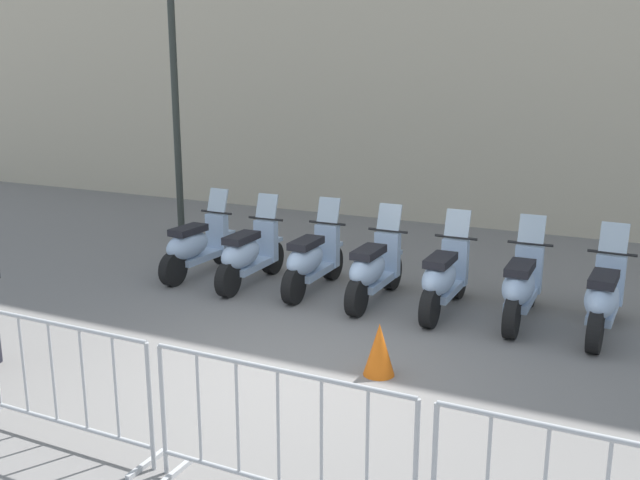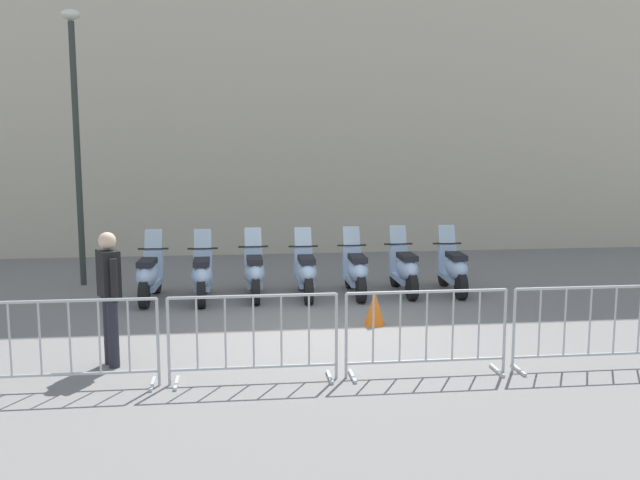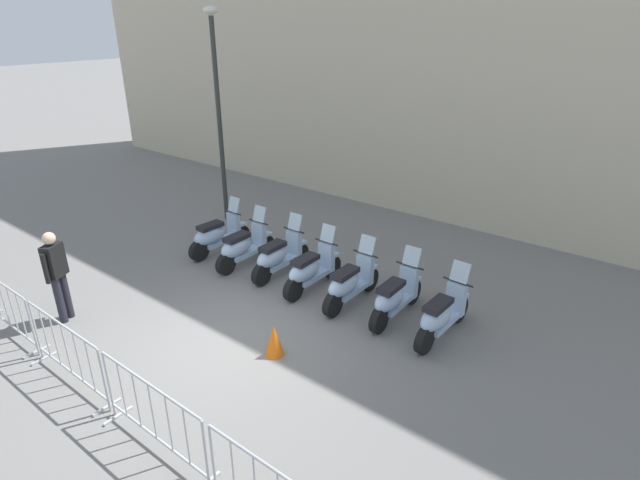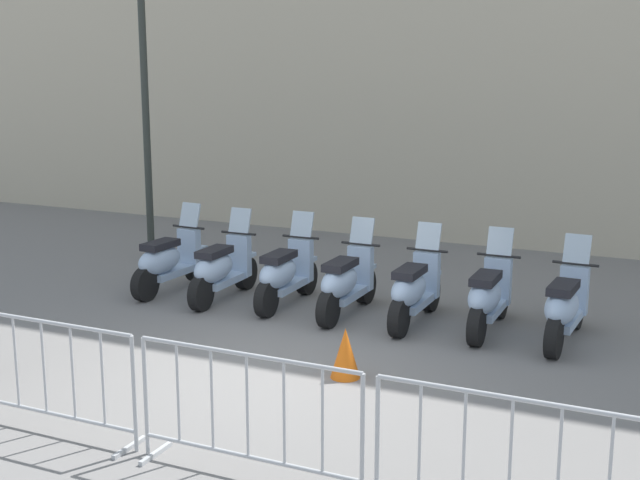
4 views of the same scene
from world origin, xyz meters
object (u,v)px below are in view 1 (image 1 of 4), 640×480
at_px(motorcycle_2, 312,261).
at_px(traffic_cone, 379,349).
at_px(barrier_segment_3, 278,440).
at_px(motorcycle_4, 443,279).
at_px(motorcycle_1, 248,255).
at_px(barrier_segment_2, 54,383).
at_px(street_lamp, 173,53).
at_px(motorcycle_5, 521,287).
at_px(motorcycle_0, 196,247).
at_px(motorcycle_3, 373,270).
at_px(motorcycle_6, 603,299).

relative_size(motorcycle_2, traffic_cone, 3.14).
bearing_deg(barrier_segment_3, motorcycle_4, 88.19).
xyz_separation_m(motorcycle_1, barrier_segment_2, (0.57, -4.43, 0.07)).
relative_size(street_lamp, traffic_cone, 9.74).
bearing_deg(motorcycle_5, motorcycle_2, 177.14).
relative_size(motorcycle_0, street_lamp, 0.32).
bearing_deg(barrier_segment_2, traffic_cone, 47.66).
relative_size(motorcycle_5, traffic_cone, 3.14).
distance_m(motorcycle_1, traffic_cone, 3.41).
xyz_separation_m(motorcycle_2, motorcycle_5, (2.81, -0.14, 0.00)).
height_order(motorcycle_4, traffic_cone, motorcycle_4).
xyz_separation_m(motorcycle_0, motorcycle_2, (1.88, -0.06, 0.00)).
bearing_deg(motorcycle_0, traffic_cone, -32.59).
relative_size(motorcycle_2, motorcycle_5, 1.00).
relative_size(motorcycle_3, street_lamp, 0.32).
distance_m(motorcycle_0, motorcycle_3, 2.82).
bearing_deg(motorcycle_6, barrier_segment_3, -114.71).
bearing_deg(motorcycle_3, motorcycle_0, 176.18).
bearing_deg(motorcycle_5, barrier_segment_2, -126.19).
bearing_deg(barrier_segment_2, motorcycle_6, 45.95).
xyz_separation_m(motorcycle_2, motorcycle_3, (0.93, -0.13, 0.00)).
xyz_separation_m(motorcycle_2, motorcycle_6, (3.74, -0.24, 0.00)).
height_order(motorcycle_2, street_lamp, street_lamp).
distance_m(motorcycle_0, street_lamp, 3.59).
height_order(motorcycle_1, traffic_cone, motorcycle_1).
bearing_deg(motorcycle_1, street_lamp, 141.47).
relative_size(motorcycle_1, motorcycle_4, 1.00).
relative_size(motorcycle_0, motorcycle_4, 1.00).
xyz_separation_m(motorcycle_2, street_lamp, (-3.29, 1.80, 2.81)).
bearing_deg(barrier_segment_3, motorcycle_1, 120.45).
bearing_deg(street_lamp, barrier_segment_3, -51.96).
height_order(motorcycle_3, motorcycle_5, same).
height_order(barrier_segment_2, street_lamp, street_lamp).
bearing_deg(motorcycle_4, barrier_segment_3, -91.81).
relative_size(motorcycle_0, motorcycle_5, 1.00).
bearing_deg(motorcycle_2, motorcycle_3, -7.76).
distance_m(street_lamp, traffic_cone, 7.07).
height_order(motorcycle_5, street_lamp, street_lamp).
height_order(motorcycle_5, barrier_segment_2, motorcycle_5).
bearing_deg(motorcycle_6, motorcycle_2, 176.30).
distance_m(motorcycle_3, barrier_segment_2, 4.56).
bearing_deg(barrier_segment_2, motorcycle_2, 85.24).
bearing_deg(motorcycle_4, motorcycle_1, 178.16).
distance_m(motorcycle_4, barrier_segment_2, 4.89).
bearing_deg(motorcycle_3, motorcycle_5, -0.42).
bearing_deg(traffic_cone, barrier_segment_2, -132.34).
distance_m(motorcycle_2, motorcycle_5, 2.82).
height_order(motorcycle_3, barrier_segment_2, motorcycle_3).
bearing_deg(motorcycle_1, traffic_cone, -39.23).
distance_m(motorcycle_1, street_lamp, 4.11).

